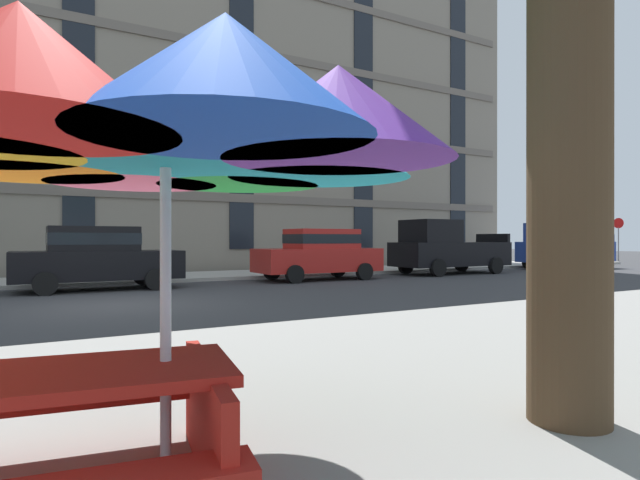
{
  "coord_description": "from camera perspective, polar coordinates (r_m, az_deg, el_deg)",
  "views": [
    {
      "loc": [
        -1.66,
        -11.81,
        1.43
      ],
      "look_at": [
        6.97,
        3.2,
        1.4
      ],
      "focal_mm": 28.66,
      "sensor_mm": 36.0,
      "label": 1
    }
  ],
  "objects": [
    {
      "name": "ground_plane",
      "position": [
        12.01,
        -21.89,
        -6.74
      ],
      "size": [
        120.0,
        120.0,
        0.0
      ],
      "primitive_type": "plane",
      "color": "#38383A"
    },
    {
      "name": "sedan_black",
      "position": [
        15.61,
        -23.63,
        -1.67
      ],
      "size": [
        4.4,
        1.98,
        1.78
      ],
      "color": "black",
      "rests_on": "ground"
    },
    {
      "name": "stop_sign",
      "position": [
        38.74,
        30.36,
        0.74
      ],
      "size": [
        0.07,
        0.68,
        2.82
      ],
      "color": "slate",
      "rests_on": "ground"
    },
    {
      "name": "patio_umbrella",
      "position": [
        2.96,
        -16.86,
        12.39
      ],
      "size": [
        3.07,
        3.07,
        2.37
      ],
      "color": "silver",
      "rests_on": "ground"
    },
    {
      "name": "sidewalk_near_patio",
      "position": [
        3.54,
        0.69,
        -22.64
      ],
      "size": [
        56.0,
        9.0,
        0.12
      ],
      "primitive_type": "cube",
      "color": "gray",
      "rests_on": "ground"
    },
    {
      "name": "pickup_black",
      "position": [
        21.51,
        13.94,
        -0.98
      ],
      "size": [
        5.1,
        2.12,
        2.2
      ],
      "color": "black",
      "rests_on": "ground"
    },
    {
      "name": "pickup_blue",
      "position": [
        27.34,
        25.52,
        -0.76
      ],
      "size": [
        5.1,
        2.12,
        2.2
      ],
      "color": "navy",
      "rests_on": "ground"
    },
    {
      "name": "sidewalk_far",
      "position": [
        18.74,
        -24.8,
        -4.1
      ],
      "size": [
        56.0,
        3.6,
        0.12
      ],
      "primitive_type": "cube",
      "color": "#B2ADA3",
      "rests_on": "ground"
    },
    {
      "name": "sedan_red",
      "position": [
        17.89,
        -0.08,
        -1.44
      ],
      "size": [
        4.4,
        1.98,
        1.78
      ],
      "color": "#B21E19",
      "rests_on": "ground"
    },
    {
      "name": "picnic_table",
      "position": [
        3.02,
        -28.16,
        -18.12
      ],
      "size": [
        2.02,
        1.79,
        0.77
      ],
      "color": "red",
      "rests_on": "ground"
    },
    {
      "name": "apartment_building",
      "position": [
        28.07,
        -26.37,
        17.01
      ],
      "size": [
        44.69,
        12.08,
        19.2
      ],
      "color": "gray",
      "rests_on": "ground"
    }
  ]
}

